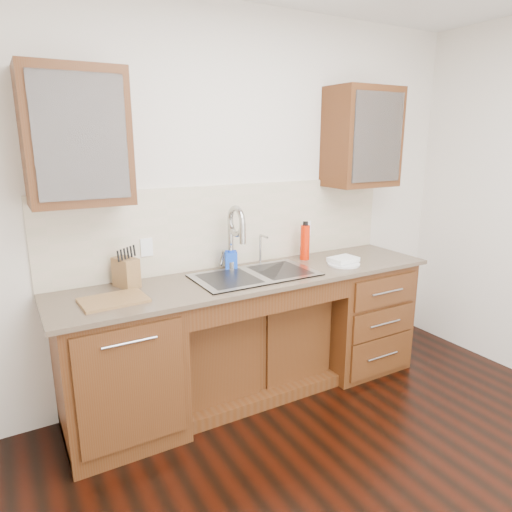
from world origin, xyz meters
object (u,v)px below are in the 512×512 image
soap_bottle (231,256)px  water_bottle (305,242)px  cutting_board (114,300)px  plate (344,264)px  knife_block (126,272)px

soap_bottle → water_bottle: water_bottle is taller
soap_bottle → cutting_board: size_ratio=0.52×
soap_bottle → plate: 0.84m
plate → knife_block: 1.56m
water_bottle → plate: 0.34m
water_bottle → cutting_board: (-1.51, -0.23, -0.13)m
soap_bottle → knife_block: size_ratio=1.02×
knife_block → soap_bottle: bearing=-17.4°
soap_bottle → water_bottle: (0.62, -0.04, 0.04)m
knife_block → plate: bearing=-30.6°
soap_bottle → cutting_board: 0.94m
water_bottle → cutting_board: bearing=-171.5°
soap_bottle → knife_block: 0.76m
soap_bottle → knife_block: soap_bottle is taller
plate → water_bottle: bearing=119.8°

